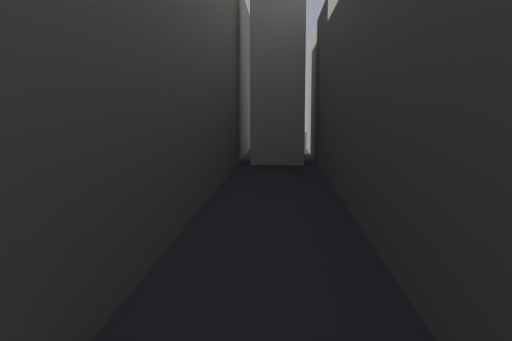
% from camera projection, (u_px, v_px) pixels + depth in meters
% --- Properties ---
extents(ground_plane, '(264.00, 264.00, 0.00)m').
position_uv_depth(ground_plane, '(274.00, 201.00, 39.46)').
color(ground_plane, black).
extents(building_block_left, '(14.35, 108.00, 25.05)m').
position_uv_depth(building_block_left, '(125.00, 48.00, 40.57)').
color(building_block_left, '#756B5B').
rests_on(building_block_left, ground).
extents(building_block_right, '(11.72, 108.00, 19.97)m').
position_uv_depth(building_block_right, '(413.00, 78.00, 39.64)').
color(building_block_right, slate).
rests_on(building_block_right, ground).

